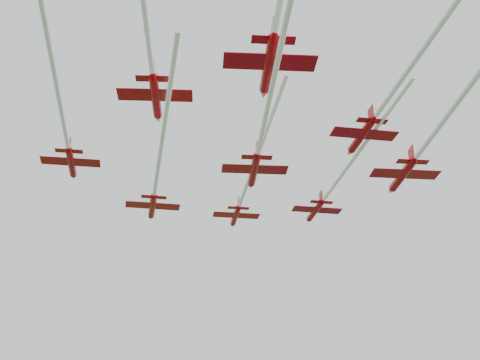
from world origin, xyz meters
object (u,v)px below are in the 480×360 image
(jet_lead, at_px, (246,188))
(jet_row4_right, at_px, (403,77))
(jet_row2_right, at_px, (334,186))
(jet_row3_mid, at_px, (270,96))
(jet_row3_right, at_px, (439,126))
(jet_row2_left, at_px, (157,175))
(jet_row4_left, at_px, (146,23))
(jet_row3_left, at_px, (62,114))

(jet_lead, relative_size, jet_row4_right, 0.92)
(jet_row2_right, height_order, jet_row3_mid, jet_row2_right)
(jet_row3_right, xyz_separation_m, jet_row4_right, (-3.53, -12.24, -0.05))
(jet_lead, bearing_deg, jet_row3_right, -52.45)
(jet_row2_left, distance_m, jet_row4_left, 29.49)
(jet_lead, height_order, jet_row2_right, jet_lead)
(jet_lead, bearing_deg, jet_row4_left, -112.83)
(jet_row3_left, bearing_deg, jet_row4_left, -57.75)
(jet_row2_right, xyz_separation_m, jet_row3_right, (15.12, -14.40, -0.15))
(jet_row3_mid, height_order, jet_row4_right, jet_row4_right)
(jet_row3_left, relative_size, jet_row3_mid, 0.74)
(jet_row3_mid, bearing_deg, jet_lead, 90.35)
(jet_row3_left, xyz_separation_m, jet_row4_left, (14.75, -9.62, 2.87))
(jet_lead, xyz_separation_m, jet_row3_mid, (11.00, -29.08, -2.57))
(jet_row2_right, relative_size, jet_row4_left, 0.72)
(jet_row3_right, bearing_deg, jet_row2_right, 114.85)
(jet_row2_left, bearing_deg, jet_row4_left, -95.96)
(jet_row4_left, distance_m, jet_row4_right, 27.61)
(jet_row3_mid, bearing_deg, jet_row3_right, 16.71)
(jet_row4_left, bearing_deg, jet_row3_right, 22.42)
(jet_row3_left, bearing_deg, jet_row2_left, 50.73)
(jet_lead, xyz_separation_m, jet_row4_right, (25.32, -27.83, -1.95))
(jet_row3_left, distance_m, jet_row3_mid, 24.94)
(jet_row3_left, distance_m, jet_row4_left, 17.84)
(jet_row2_left, distance_m, jet_row2_right, 25.70)
(jet_row4_right, bearing_deg, jet_row3_left, 158.16)
(jet_row2_right, height_order, jet_row4_left, jet_row4_left)
(jet_row2_right, relative_size, jet_row3_mid, 0.61)
(jet_row2_right, distance_m, jet_row3_mid, 28.04)
(jet_row3_left, bearing_deg, jet_row3_mid, -21.04)
(jet_lead, relative_size, jet_row3_left, 0.92)
(jet_row4_right, bearing_deg, jet_lead, 106.35)
(jet_row3_mid, relative_size, jet_row4_right, 1.35)
(jet_lead, relative_size, jet_row2_left, 0.98)
(jet_row3_mid, bearing_deg, jet_row4_right, -15.39)
(jet_row2_right, xyz_separation_m, jet_row3_mid, (-2.73, -27.89, -0.82))
(jet_row2_left, bearing_deg, jet_row3_right, -30.34)
(jet_row2_left, xyz_separation_m, jet_row3_right, (38.06, -2.81, 0.31))
(jet_row3_right, relative_size, jet_row4_left, 1.00)
(jet_row2_right, xyz_separation_m, jet_row4_right, (11.60, -26.64, -0.20))
(jet_row3_left, relative_size, jet_row3_right, 0.88)
(jet_row3_left, distance_m, jet_row3_right, 45.30)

